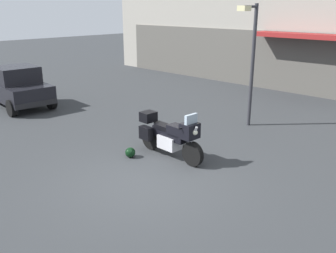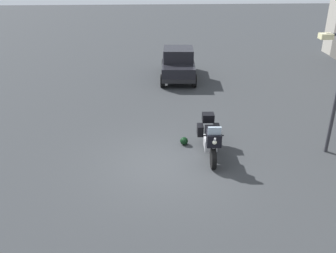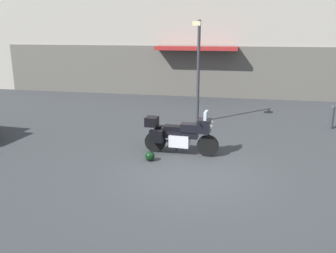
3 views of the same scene
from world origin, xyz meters
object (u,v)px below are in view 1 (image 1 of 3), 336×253
object	(u,v)px
streetlamp_curbside	(251,53)
motorcycle	(170,135)
helmet	(130,152)
car_hatchback_near	(16,86)

from	to	relation	value
streetlamp_curbside	motorcycle	bearing A→B (deg)	-90.28
motorcycle	streetlamp_curbside	xyz separation A→B (m)	(0.02, 3.76, 1.88)
helmet	streetlamp_curbside	xyz separation A→B (m)	(0.74, 4.56, 2.36)
helmet	car_hatchback_near	bearing A→B (deg)	177.34
helmet	streetlamp_curbside	size ratio (longest dim) A/B	0.07
helmet	car_hatchback_near	world-z (taller)	car_hatchback_near
helmet	streetlamp_curbside	bearing A→B (deg)	80.83
motorcycle	helmet	size ratio (longest dim) A/B	8.08
helmet	streetlamp_curbside	distance (m)	5.18
helmet	motorcycle	bearing A→B (deg)	47.94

